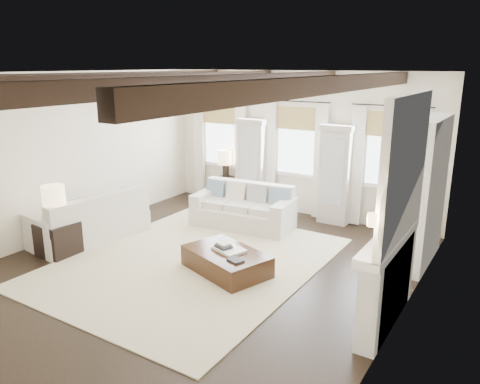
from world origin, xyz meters
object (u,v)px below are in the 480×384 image
Objects in this scene: sofa_back at (244,209)px; side_table_back at (226,190)px; sofa_left at (91,221)px; side_table_front at (58,239)px; ottoman at (226,262)px.

sofa_back is 1.74m from side_table_back.
side_table_back is (-1.26, 1.19, -0.03)m from sofa_back.
sofa_left is 3.83× the size of side_table_front.
sofa_back is at bearing -43.39° from side_table_back.
ottoman is (3.03, 0.18, -0.20)m from sofa_left.
ottoman is at bearing 18.70° from side_table_front.
sofa_left reaches higher than sofa_back.
side_table_front is at bearing -99.60° from side_table_back.
ottoman is at bearing 3.39° from sofa_left.
sofa_left reaches higher than side_table_back.
side_table_front is at bearing -85.14° from sofa_left.
ottoman is 2.14× the size of side_table_back.
side_table_back is at bearing 77.10° from sofa_left.
side_table_front is (-1.99, -3.12, -0.06)m from sofa_back.
side_table_front is at bearing -122.56° from sofa_back.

